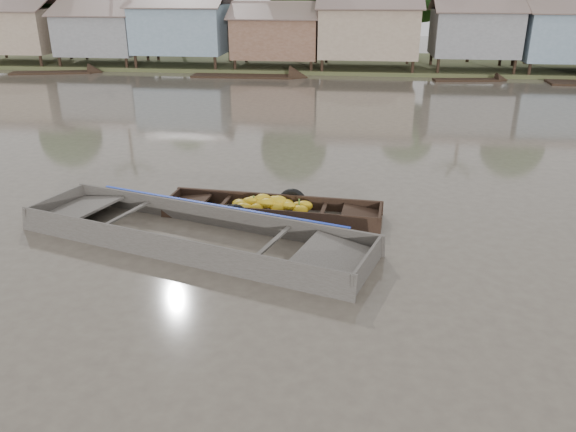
# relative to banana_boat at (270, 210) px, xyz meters

# --- Properties ---
(ground) EXTENTS (120.00, 120.00, 0.00)m
(ground) POSITION_rel_banana_boat_xyz_m (0.12, -2.33, -0.16)
(ground) COLOR #4F463D
(ground) RESTS_ON ground
(riverbank) EXTENTS (120.00, 12.47, 10.22)m
(riverbank) POSITION_rel_banana_boat_xyz_m (3.15, 29.54, 2.91)
(riverbank) COLOR #384723
(riverbank) RESTS_ON ground
(banana_boat) EXTENTS (5.68, 1.75, 0.80)m
(banana_boat) POSITION_rel_banana_boat_xyz_m (0.00, 0.00, 0.00)
(banana_boat) COLOR black
(banana_boat) RESTS_ON ground
(viewer_boat) EXTENTS (8.74, 4.58, 0.68)m
(viewer_boat) POSITION_rel_banana_boat_xyz_m (-1.46, -1.81, -0.08)
(viewer_boat) COLOR #3D3834
(viewer_boat) RESTS_ON ground
(distant_boats) EXTENTS (47.13, 14.19, 1.38)m
(distant_boats) POSITION_rel_banana_boat_xyz_m (12.69, 22.01, 0.06)
(distant_boats) COLOR black
(distant_boats) RESTS_ON ground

